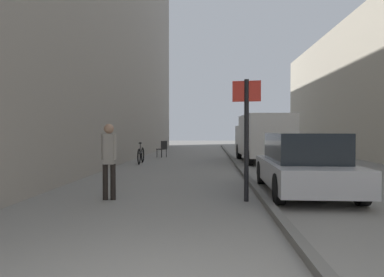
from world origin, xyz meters
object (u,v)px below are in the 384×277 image
at_px(pedestrian_main_foreground, 109,156).
at_px(delivery_van, 263,137).
at_px(cafe_chair_near_window, 163,148).
at_px(street_sign_post, 246,129).
at_px(parked_car, 303,164).
at_px(bicycle_leaning, 141,155).

height_order(pedestrian_main_foreground, delivery_van, delivery_van).
bearing_deg(pedestrian_main_foreground, cafe_chair_near_window, -93.50).
bearing_deg(street_sign_post, cafe_chair_near_window, -64.43).
relative_size(delivery_van, cafe_chair_near_window, 5.86).
bearing_deg(delivery_van, parked_car, -94.65).
bearing_deg(parked_car, street_sign_post, -142.02).
distance_m(street_sign_post, bicycle_leaning, 9.49).
xyz_separation_m(delivery_van, cafe_chair_near_window, (-5.24, 2.51, -0.67)).
relative_size(street_sign_post, cafe_chair_near_window, 2.77).
bearing_deg(bicycle_leaning, parked_car, -56.06).
distance_m(pedestrian_main_foreground, street_sign_post, 3.03).
bearing_deg(cafe_chair_near_window, street_sign_post, -124.65).
distance_m(parked_car, bicycle_leaning, 9.22).
xyz_separation_m(delivery_van, street_sign_post, (-1.80, -9.78, 0.33)).
relative_size(pedestrian_main_foreground, street_sign_post, 0.64).
xyz_separation_m(pedestrian_main_foreground, cafe_chair_near_window, (-0.47, 12.27, -0.41)).
distance_m(pedestrian_main_foreground, cafe_chair_near_window, 12.28).
relative_size(parked_car, bicycle_leaning, 2.39).
bearing_deg(street_sign_post, bicycle_leaning, -55.28).
bearing_deg(bicycle_leaning, street_sign_post, -67.40).
bearing_deg(street_sign_post, delivery_van, -90.51).
distance_m(parked_car, cafe_chair_near_window, 12.21).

